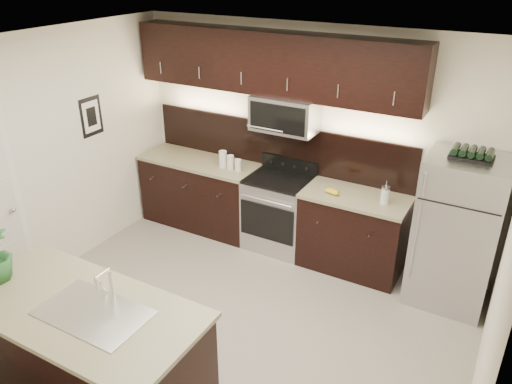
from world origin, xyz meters
TOP-DOWN VIEW (x-y plane):
  - ground at (0.00, 0.00)m, footprint 4.50×4.50m
  - room_walls at (-0.11, -0.04)m, footprint 4.52×4.02m
  - counter_run at (-0.46, 1.69)m, footprint 3.51×0.65m
  - upper_fixtures at (-0.43, 1.84)m, footprint 3.49×0.40m
  - island at (-0.50, -1.20)m, footprint 1.96×0.96m
  - sink_faucet at (-0.35, -1.19)m, footprint 0.84×0.50m
  - refrigerator at (1.80, 1.63)m, footprint 0.78×0.70m
  - wine_rack at (1.80, 1.63)m, footprint 0.40×0.25m
  - canisters at (-0.93, 1.63)m, footprint 0.32×0.10m
  - french_press at (1.04, 1.64)m, footprint 0.09×0.09m
  - bananas at (0.42, 1.61)m, footprint 0.19×0.16m

SIDE VIEW (x-z plane):
  - ground at x=0.00m, z-range 0.00..0.00m
  - counter_run at x=-0.46m, z-range 0.00..0.94m
  - island at x=-0.50m, z-range 0.00..0.94m
  - refrigerator at x=1.80m, z-range 0.00..1.62m
  - sink_faucet at x=-0.35m, z-range 0.81..1.10m
  - bananas at x=0.42m, z-range 0.94..0.99m
  - canisters at x=-0.93m, z-range 0.93..1.14m
  - french_press at x=1.04m, z-range 0.91..1.17m
  - wine_rack at x=1.80m, z-range 1.61..1.71m
  - room_walls at x=-0.11m, z-range 0.34..3.05m
  - upper_fixtures at x=-0.43m, z-range 1.31..2.97m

